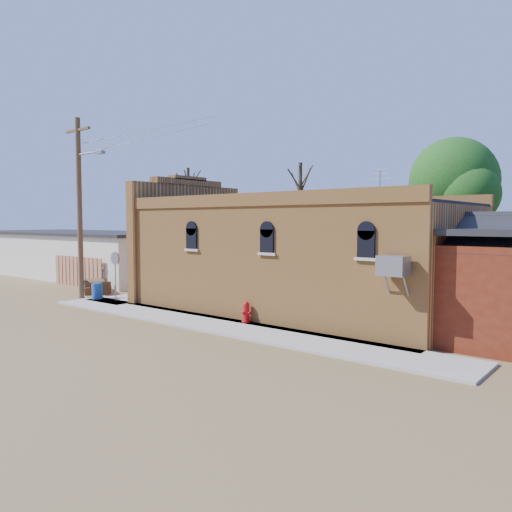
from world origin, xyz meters
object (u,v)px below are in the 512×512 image
Objects in this scene: picnic_table at (96,285)px; stop_sign at (115,263)px; utility_pole at (80,204)px; trash_barrel at (97,291)px; brick_bar at (292,257)px; fire_hydrant at (246,312)px.

stop_sign is at bearing 5.55° from picnic_table.
picnic_table is (-1.36, 1.67, -4.29)m from utility_pole.
utility_pole is 11.30× the size of trash_barrel.
stop_sign reaches higher than trash_barrel.
stop_sign is at bearing -154.30° from brick_bar.
trash_barrel is (0.84, 0.30, -4.29)m from utility_pole.
brick_bar is 11.60m from picnic_table.
utility_pole reaches higher than stop_sign.
brick_bar reaches higher than trash_barrel.
brick_bar is at bearing 37.04° from picnic_table.
utility_pole is 4.39m from trash_barrel.
trash_barrel reaches higher than fire_hydrant.
utility_pole is (-9.79, -4.29, 2.43)m from brick_bar.
trash_barrel is at bearing -155.93° from brick_bar.
brick_bar is at bearing 47.56° from stop_sign.
picnic_table is at bearing -166.77° from brick_bar.
utility_pole reaches higher than picnic_table.
trash_barrel is at bearing -8.19° from picnic_table.
brick_bar is 1.82× the size of utility_pole.
picnic_table is (-2.20, 1.37, 0.00)m from trash_barrel.
picnic_table is (-11.62, 1.08, 0.01)m from fire_hydrant.
brick_bar reaches higher than picnic_table.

